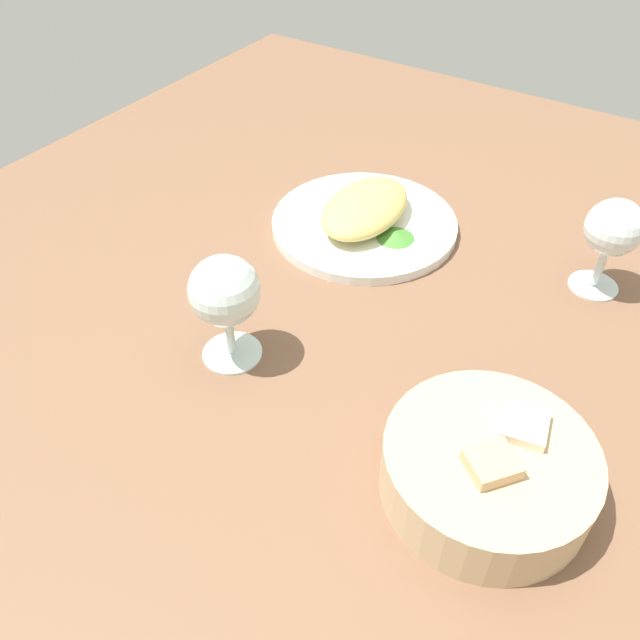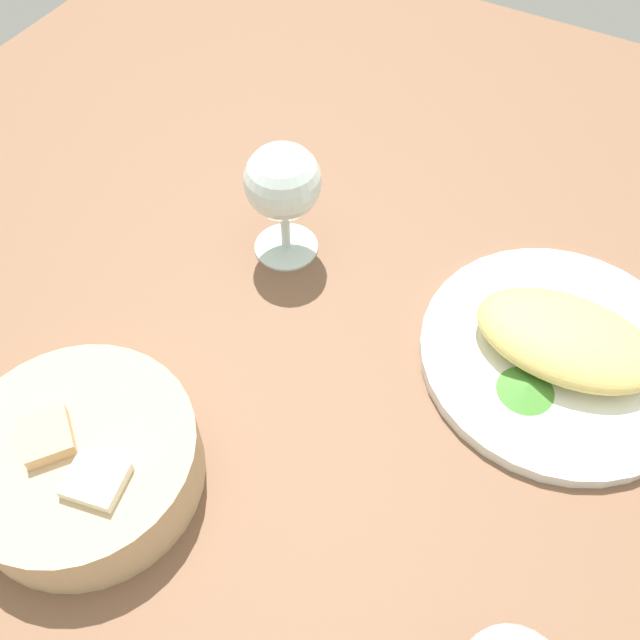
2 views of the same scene
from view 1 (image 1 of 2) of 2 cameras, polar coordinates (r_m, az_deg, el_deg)
The scene contains 7 objects.
ground_plane at distance 79.08cm, azimuth 6.76°, elevation -0.26°, with size 140.00×140.00×2.00cm, color brown.
plate at distance 92.30cm, azimuth 3.91°, elevation 8.43°, with size 25.94×25.94×1.40cm, color white.
omelette at distance 90.82cm, azimuth 3.99°, elevation 9.84°, with size 16.69×10.19×3.98cm, color #D1BA62.
lettuce_garnish at distance 88.43cm, azimuth 6.67°, elevation 7.46°, with size 5.19×5.19×1.02cm, color #478A33.
bread_basket at distance 61.82cm, azimuth 14.59°, elevation -12.57°, with size 19.21×19.21×7.17cm.
wine_glass_near at distance 68.11cm, azimuth -8.36°, elevation 2.20°, with size 7.66×7.66×13.18cm.
wine_glass_far at distance 84.44cm, azimuth 24.37°, elevation 7.08°, with size 6.90×6.90×12.48cm.
Camera 1 is at (53.21, 23.66, 52.51)cm, focal length 36.37 mm.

